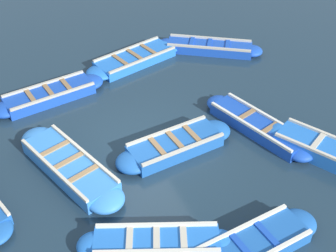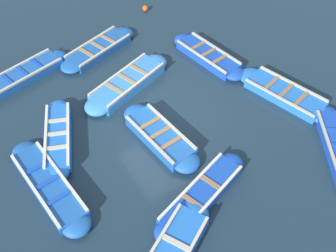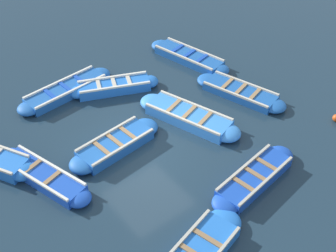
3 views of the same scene
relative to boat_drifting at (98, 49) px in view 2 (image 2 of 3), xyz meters
name	(u,v)px [view 2 (image 2 of 3)]	position (x,y,z in m)	size (l,w,h in m)	color
ground_plane	(161,118)	(-4.39, -0.15, -0.15)	(120.00, 120.00, 0.00)	#1C303F
boat_drifting	(98,49)	(0.00, 0.00, 0.00)	(1.88, 3.69, 0.36)	#1E59AD
boat_centre	(49,185)	(-5.02, 4.02, 0.02)	(3.99, 1.21, 0.39)	#1E59AD
boat_broadside	(58,138)	(-3.50, 3.11, 0.04)	(3.39, 1.97, 0.43)	blue
boat_tucked	(24,75)	(0.06, 3.02, 0.01)	(1.66, 3.84, 0.38)	#1E59AD
boat_alongside	(128,83)	(-2.45, 0.03, 0.04)	(2.09, 4.00, 0.44)	#3884E0
boat_inner_gap	(208,56)	(-2.73, -3.36, 0.02)	(3.61, 1.32, 0.40)	#1947B7
boat_bow_out	(160,137)	(-5.21, 0.38, 0.03)	(3.47, 1.22, 0.42)	#1E59AD
boat_outer_right	(202,195)	(-7.66, 0.56, 0.02)	(1.76, 3.72, 0.40)	#1947B7
boat_stern_in	(285,94)	(-5.91, -4.35, 0.01)	(3.87, 1.86, 0.37)	blue
buoy_orange_near	(145,8)	(1.58, -3.09, -0.02)	(0.26, 0.26, 0.26)	#E05119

